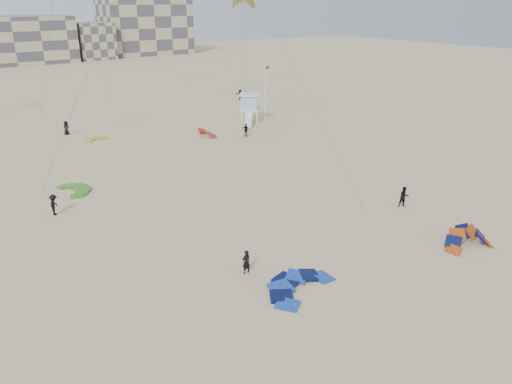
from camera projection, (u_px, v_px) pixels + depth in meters
ground at (300, 292)px, 29.30m from camera, size 320.00×320.00×0.00m
kite_ground_blue at (299, 289)px, 29.65m from camera, size 5.55×5.71×1.14m
kite_ground_orange at (467, 247)px, 34.62m from camera, size 4.32×4.35×3.59m
kite_ground_green at (74, 191)px, 44.77m from camera, size 4.14×3.92×0.76m
kite_ground_red_far at (207, 136)px, 62.67m from camera, size 3.10×2.99×3.04m
kite_ground_yellow at (96, 140)px, 60.91m from camera, size 3.21×3.34×0.73m
kitesurfer_main at (246, 262)px, 31.07m from camera, size 0.59×0.40×1.59m
kitesurfer_b at (404, 197)px, 41.09m from camera, size 1.04×0.96×1.73m
kitesurfer_c at (54, 205)px, 39.50m from camera, size 1.11×1.28×1.72m
kitesurfer_d at (246, 130)px, 62.23m from camera, size 0.76×1.06×1.66m
kitesurfer_e at (66, 128)px, 63.10m from camera, size 1.01×0.85×1.76m
kitesurfer_f at (240, 95)px, 84.58m from camera, size 1.25×1.77×1.84m
kite_fly_olive at (243, 3)px, 63.19m from camera, size 4.32×5.99×15.62m
lifeguard_tower_near at (250, 109)px, 68.92m from camera, size 3.95×5.95×3.97m
flagpole at (265, 92)px, 68.15m from camera, size 0.65×0.10×7.99m
condo_mid at (8, 40)px, 130.92m from camera, size 32.00×16.00×12.00m
condo_east at (146, 27)px, 153.52m from camera, size 26.00×14.00×16.00m
condo_fill_right at (93, 41)px, 141.76m from camera, size 10.00×10.00×10.00m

